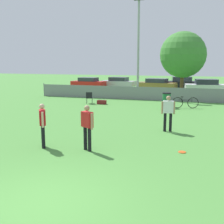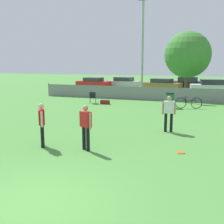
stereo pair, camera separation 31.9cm
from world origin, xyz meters
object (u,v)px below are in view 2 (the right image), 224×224
gear_bag_sideline (105,102)px  tree_near_pole (188,55)px  light_pole (143,39)px  player_thrower_red (86,124)px  bicycle_sideline (189,103)px  parked_car_tan (162,84)px  player_defender_red (42,122)px  frisbee_disc (181,153)px  folding_chair_sideline (93,97)px  parked_car_dark (187,83)px  parked_car_red (93,83)px  parked_car_silver (124,82)px  parked_car_white (211,87)px  player_receiver_white (169,111)px  trash_bin (170,100)px

gear_bag_sideline → tree_near_pole: bearing=47.7°
light_pole → player_thrower_red: (1.66, -15.96, -4.14)m
bicycle_sideline → parked_car_tan: bearing=93.1°
player_defender_red → gear_bag_sideline: bearing=155.3°
frisbee_disc → folding_chair_sideline: size_ratio=0.31×
folding_chair_sideline → player_thrower_red: bearing=96.0°
frisbee_disc → parked_car_dark: parked_car_dark is taller
parked_car_red → parked_car_silver: bearing=32.8°
parked_car_silver → folding_chair_sideline: bearing=-75.4°
folding_chair_sideline → parked_car_dark: parked_car_dark is taller
parked_car_silver → parked_car_white: parked_car_white is taller
player_receiver_white → gear_bag_sideline: (-5.72, 7.06, -0.82)m
folding_chair_sideline → gear_bag_sideline: bearing=165.9°
parked_car_dark → tree_near_pole: bearing=-95.5°
player_receiver_white → frisbee_disc: bearing=-83.5°
player_defender_red → trash_bin: (3.29, 10.77, -0.44)m
folding_chair_sideline → parked_car_white: (8.61, 10.59, 0.17)m
light_pole → frisbee_disc: (4.94, -15.18, -5.09)m
player_receiver_white → gear_bag_sideline: size_ratio=2.52×
frisbee_disc → parked_car_silver: size_ratio=0.06×
gear_bag_sideline → parked_car_dark: (4.92, 14.28, 0.56)m
parked_car_tan → parked_car_dark: bearing=43.7°
tree_near_pole → player_receiver_white: 13.36m
player_receiver_white → parked_car_dark: 21.36m
player_defender_red → gear_bag_sideline: (-1.57, 10.91, -0.82)m
tree_near_pole → gear_bag_sideline: size_ratio=8.83×
tree_near_pole → parked_car_silver: bearing=135.8°
parked_car_silver → gear_bag_sideline: bearing=-71.4°
player_thrower_red → parked_car_tan: player_thrower_red is taller
tree_near_pole → parked_car_dark: (-0.54, 8.28, -3.06)m
player_defender_red → player_thrower_red: size_ratio=1.00×
player_defender_red → player_thrower_red: bearing=62.0°
player_thrower_red → parked_car_white: player_thrower_red is taller
folding_chair_sideline → parked_car_dark: bearing=-128.1°
player_thrower_red → parked_car_dark: size_ratio=0.37×
player_defender_red → folding_chair_sideline: size_ratio=1.85×
light_pole → tree_near_pole: bearing=11.8°
tree_near_pole → folding_chair_sideline: tree_near_pole is taller
tree_near_pole → parked_car_red: bearing=151.6°
tree_near_pole → player_receiver_white: tree_near_pole is taller
player_thrower_red → parked_car_tan: size_ratio=0.36×
gear_bag_sideline → parked_car_dark: 15.12m
parked_car_silver → trash_bin: bearing=-54.1°
frisbee_disc → trash_bin: (-1.71, 9.84, 0.51)m
light_pole → parked_car_tan: 8.61m
gear_bag_sideline → parked_car_tan: 12.75m
frisbee_disc → parked_car_tan: parked_car_tan is taller
parked_car_tan → parked_car_white: parked_car_white is taller
light_pole → parked_car_red: size_ratio=2.03×
parked_car_silver → light_pole: bearing=-56.0°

